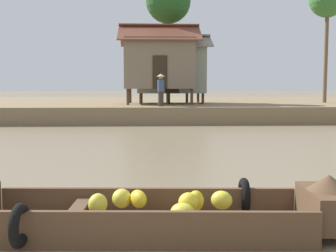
{
  "coord_description": "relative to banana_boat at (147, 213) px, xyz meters",
  "views": [
    {
      "loc": [
        1.05,
        -1.18,
        1.92
      ],
      "look_at": [
        1.42,
        7.07,
        1.15
      ],
      "focal_mm": 46.24,
      "sensor_mm": 36.0,
      "label": 1
    }
  ],
  "objects": [
    {
      "name": "palm_tree_far",
      "position": [
        1.24,
        21.14,
        6.72
      ],
      "size": [
        2.72,
        2.72,
        7.52
      ],
      "color": "brown",
      "rests_on": "riverbank_strip"
    },
    {
      "name": "stilt_house_mid_left",
      "position": [
        1.37,
        20.59,
        2.69
      ],
      "size": [
        4.69,
        3.29,
        4.1
      ],
      "color": "#4C3826",
      "rests_on": "riverbank_strip"
    },
    {
      "name": "vendor_person",
      "position": [
        0.65,
        16.62,
        1.53
      ],
      "size": [
        0.44,
        0.44,
        1.66
      ],
      "color": "#332D28",
      "rests_on": "riverbank_strip"
    },
    {
      "name": "banana_boat",
      "position": [
        0.0,
        0.0,
        0.0
      ],
      "size": [
        5.37,
        1.76,
        0.78
      ],
      "color": "brown",
      "rests_on": "ground"
    },
    {
      "name": "ground_plane",
      "position": [
        -1.02,
        5.68,
        -0.27
      ],
      "size": [
        300.0,
        300.0,
        0.0
      ],
      "primitive_type": "plane",
      "color": "#7A6B51"
    },
    {
      "name": "riverbank_strip",
      "position": [
        -1.02,
        25.42,
        0.17
      ],
      "size": [
        160.0,
        20.0,
        0.87
      ],
      "primitive_type": "cube",
      "color": "#7F6B4C",
      "rests_on": "ground"
    },
    {
      "name": "stilt_house_left",
      "position": [
        0.65,
        19.85,
        2.98
      ],
      "size": [
        4.63,
        3.89,
        4.6
      ],
      "color": "#4C3826",
      "rests_on": "riverbank_strip"
    },
    {
      "name": "palm_tree_near",
      "position": [
        11.08,
        21.24,
        6.91
      ],
      "size": [
        2.28,
        2.28,
        7.54
      ],
      "color": "brown",
      "rests_on": "riverbank_strip"
    }
  ]
}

